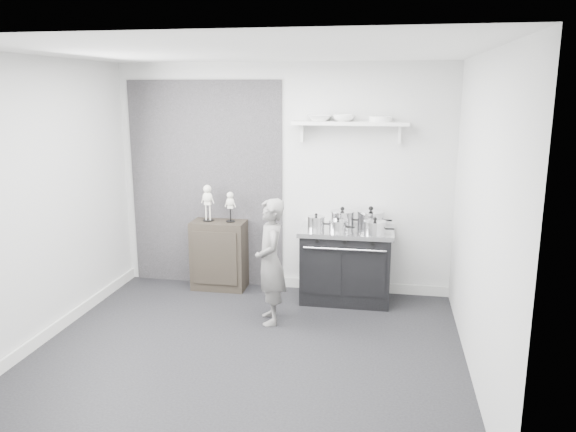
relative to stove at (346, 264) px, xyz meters
name	(u,v)px	position (x,y,z in m)	size (l,w,h in m)	color
ground	(247,351)	(-0.81, -1.48, -0.43)	(4.00, 4.00, 0.00)	black
room_shell	(239,175)	(-0.89, -1.33, 1.21)	(4.02, 3.62, 2.71)	silver
wall_shelf	(350,124)	(-0.01, 0.20, 1.58)	(1.30, 0.26, 0.24)	white
stove	(346,264)	(0.00, 0.00, 0.00)	(1.06, 0.66, 0.85)	black
side_cabinet	(220,255)	(-1.55, 0.13, -0.01)	(0.65, 0.38, 0.84)	black
child	(270,262)	(-0.73, -0.77, 0.23)	(0.48, 0.31, 1.32)	slate
pot_front_left	(316,223)	(-0.34, -0.09, 0.50)	(0.28, 0.19, 0.19)	silver
pot_back_left	(342,219)	(-0.06, 0.10, 0.52)	(0.36, 0.28, 0.23)	silver
pot_back_right	(371,219)	(0.26, 0.13, 0.52)	(0.40, 0.32, 0.25)	silver
pot_front_right	(375,228)	(0.32, -0.19, 0.50)	(0.33, 0.24, 0.19)	silver
pot_front_center	(338,226)	(-0.09, -0.14, 0.49)	(0.29, 0.20, 0.16)	silver
skeleton_full	(208,200)	(-1.68, 0.13, 0.67)	(0.14, 0.09, 0.51)	silver
skeleton_torso	(230,205)	(-1.40, 0.13, 0.62)	(0.12, 0.08, 0.42)	silver
bowl_large	(319,118)	(-0.35, 0.19, 1.65)	(0.28, 0.28, 0.07)	white
bowl_small	(343,118)	(-0.08, 0.19, 1.65)	(0.25, 0.25, 0.08)	white
plate_stack	(380,119)	(0.33, 0.19, 1.64)	(0.26, 0.26, 0.06)	white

